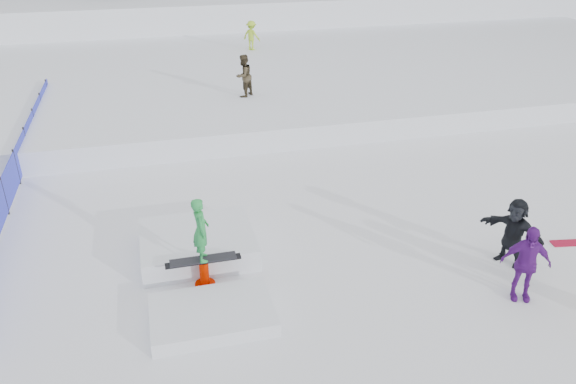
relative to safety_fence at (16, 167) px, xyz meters
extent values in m
plane|color=white|center=(6.50, -6.60, -0.55)|extent=(120.00, 120.00, 0.00)
cube|color=white|center=(6.50, 23.40, 0.65)|extent=(60.00, 14.00, 2.40)
cube|color=white|center=(6.50, 9.40, -0.15)|extent=(50.00, 18.00, 0.80)
cube|color=#353CD1|center=(0.00, 0.00, 0.00)|extent=(0.03, 16.00, 0.95)
cylinder|color=black|center=(0.00, -1.90, 0.00)|extent=(0.05, 0.05, 1.10)
cylinder|color=black|center=(0.00, 0.00, 0.00)|extent=(0.05, 0.05, 1.10)
cylinder|color=black|center=(0.00, 1.90, 0.00)|extent=(0.05, 0.05, 1.10)
cylinder|color=black|center=(0.00, 3.80, 0.00)|extent=(0.05, 0.05, 1.10)
cylinder|color=black|center=(0.00, 5.70, 0.00)|extent=(0.05, 0.05, 1.10)
cylinder|color=black|center=(0.00, 7.60, 0.00)|extent=(0.05, 0.05, 1.10)
imported|color=#3D3321|center=(7.56, 4.32, 1.05)|extent=(0.98, 0.97, 1.60)
imported|color=#AAD52B|center=(9.39, 12.03, 0.97)|extent=(1.05, 1.02, 1.44)
imported|color=#611A89|center=(11.00, -8.43, 0.30)|extent=(1.08, 0.77, 1.70)
imported|color=black|center=(11.55, -7.23, 0.26)|extent=(1.12, 1.55, 1.62)
cube|color=white|center=(4.69, -5.08, -0.28)|extent=(2.60, 2.20, 0.54)
cube|color=white|center=(4.69, -7.58, -0.40)|extent=(2.40, 1.60, 0.30)
cylinder|color=red|center=(4.69, -6.38, -0.52)|extent=(0.44, 0.44, 0.06)
cylinder|color=red|center=(4.69, -6.38, -0.25)|extent=(0.20, 0.20, 0.60)
cube|color=black|center=(4.69, -6.38, 0.08)|extent=(1.60, 0.16, 0.06)
cube|color=black|center=(4.69, -6.38, 0.12)|extent=(1.40, 0.28, 0.03)
imported|color=green|center=(4.69, -6.38, 0.85)|extent=(0.34, 0.52, 1.42)
camera|label=1|loc=(3.94, -16.42, 6.75)|focal=35.00mm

